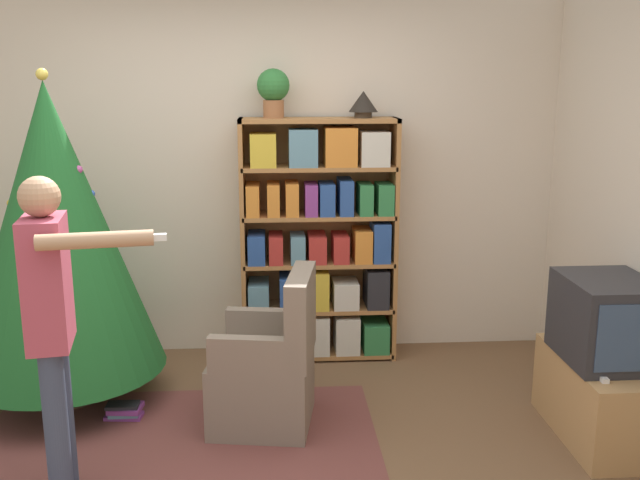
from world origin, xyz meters
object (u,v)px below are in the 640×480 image
Objects in this scene: armchair at (269,372)px; potted_plant at (273,89)px; television at (607,320)px; christmas_tree at (55,230)px; bookshelf at (321,245)px; standing_person at (52,317)px; table_lamp at (363,103)px.

armchair is 2.80× the size of potted_plant.
christmas_tree reaches higher than television.
armchair is at bearing -109.82° from bookshelf.
bookshelf is 3.01× the size of television.
christmas_tree reaches higher than standing_person.
armchair is 1.35m from standing_person.
table_lamp reaches higher than bookshelf.
table_lamp is at bearing 131.89° from television.
christmas_tree is 2.16m from table_lamp.
bookshelf is 0.84× the size of christmas_tree.
bookshelf is 1.98m from television.
potted_plant is (-1.80, 1.32, 1.21)m from television.
television is 2.54m from potted_plant.
television is 2.10m from table_lamp.
armchair is at bearing -17.52° from christmas_tree.
potted_plant is at bearing -174.04° from armchair.
standing_person is 7.85× the size of table_lamp.
potted_plant is (1.02, 1.75, 0.98)m from standing_person.
potted_plant is at bearing 178.19° from bookshelf.
bookshelf is 1.12m from potted_plant.
christmas_tree is 2.22× the size of armchair.
bookshelf reaches higher than armchair.
potted_plant is (0.05, 1.04, 1.59)m from armchair.
television is 1.91m from armchair.
christmas_tree reaches higher than table_lamp.
bookshelf is 1.87× the size of armchair.
standing_person is at bearing -127.55° from bookshelf.
christmas_tree is (-1.64, -0.63, 0.26)m from bookshelf.
armchair is 1.94m from table_lamp.
bookshelf is at bearing 168.91° from armchair.
potted_plant is 0.62m from table_lamp.
christmas_tree is 1.30× the size of standing_person.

